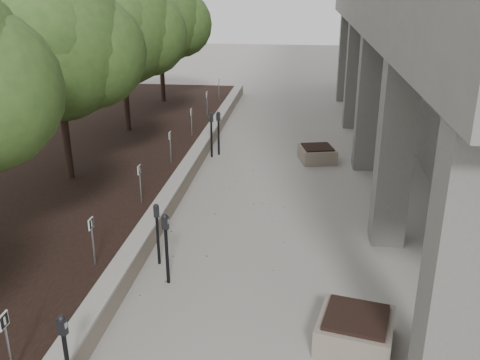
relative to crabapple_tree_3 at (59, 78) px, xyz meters
The scene contains 20 objects.
retaining_wall 4.25m from the crabapple_tree_3, 18.58° to the left, with size 0.39×26.00×0.50m, color gray, non-canonical shape.
planting_bed 3.16m from the crabapple_tree_3, 124.99° to the left, with size 7.00×26.00×0.40m, color black.
crabapple_tree_3 is the anchor object (origin of this frame).
crabapple_tree_4 5.00m from the crabapple_tree_3, 90.00° to the left, with size 4.60×4.00×5.44m, color #30501E, non-canonical shape.
crabapple_tree_5 10.00m from the crabapple_tree_3, 90.00° to the left, with size 4.60×4.00×5.44m, color #30501E, non-canonical shape.
parking_sign_2 8.20m from the crabapple_tree_3, 71.91° to the right, with size 0.04×0.22×0.96m, color black, non-canonical shape.
parking_sign_3 5.59m from the crabapple_tree_3, 61.43° to the right, with size 0.04×0.22×0.96m, color black, non-canonical shape.
parking_sign_4 3.64m from the crabapple_tree_3, 31.48° to the right, with size 0.04×0.22×0.96m, color black, non-canonical shape.
parking_sign_5 3.64m from the crabapple_tree_3, 31.48° to the left, with size 0.04×0.22×0.96m, color black, non-canonical shape.
parking_sign_6 5.59m from the crabapple_tree_3, 61.43° to the left, with size 0.04×0.22×0.96m, color black, non-canonical shape.
parking_sign_7 8.20m from the crabapple_tree_3, 71.91° to the left, with size 0.04×0.22×0.96m, color black, non-canonical shape.
parking_sign_8 11.01m from the crabapple_tree_3, 76.87° to the left, with size 0.04×0.22×0.96m, color black, non-canonical shape.
parking_meter_1 8.52m from the crabapple_tree_3, 66.54° to the right, with size 0.14×0.10×1.40m, color black, non-canonical shape.
parking_meter_2 6.26m from the crabapple_tree_3, 48.69° to the right, with size 0.14×0.10×1.45m, color black, non-canonical shape.
parking_meter_3 5.59m from the crabapple_tree_3, 46.59° to the right, with size 0.13×0.09×1.34m, color black, non-canonical shape.
parking_meter_4 5.33m from the crabapple_tree_3, 45.87° to the left, with size 0.15×0.11×1.52m, color black, non-canonical shape.
parking_meter_5 5.64m from the crabapple_tree_3, 46.55° to the left, with size 0.15×0.10×1.47m, color black, non-canonical shape.
planter_front 9.68m from the crabapple_tree_3, 38.70° to the right, with size 1.15×1.15×0.53m, color gray, non-canonical shape.
planter_back 8.11m from the crabapple_tree_3, 26.78° to the left, with size 1.07×1.07×0.50m, color gray, non-canonical shape.
berry_scatter 6.38m from the crabapple_tree_3, 32.55° to the right, with size 3.30×14.10×0.02m, color #98170B, non-canonical shape.
Camera 1 is at (1.44, -4.92, 5.43)m, focal length 39.50 mm.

